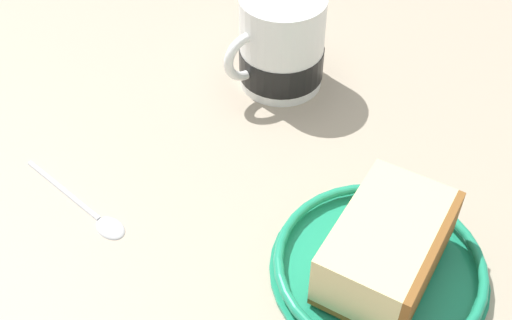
{
  "coord_description": "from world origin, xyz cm",
  "views": [
    {
      "loc": [
        -35.95,
        5.55,
        43.02
      ],
      "look_at": [
        3.89,
        6.99,
        3.0
      ],
      "focal_mm": 45.93,
      "sensor_mm": 36.0,
      "label": 1
    }
  ],
  "objects_px": {
    "cake_slice": "(387,247)",
    "teaspoon": "(93,212)",
    "small_plate": "(379,267)",
    "tea_mug": "(281,46)"
  },
  "relations": [
    {
      "from": "teaspoon",
      "to": "tea_mug",
      "type": "bearing_deg",
      "value": -39.79
    },
    {
      "from": "small_plate",
      "to": "cake_slice",
      "type": "height_order",
      "value": "cake_slice"
    },
    {
      "from": "small_plate",
      "to": "teaspoon",
      "type": "distance_m",
      "value": 0.24
    },
    {
      "from": "small_plate",
      "to": "teaspoon",
      "type": "relative_size",
      "value": 1.58
    },
    {
      "from": "small_plate",
      "to": "teaspoon",
      "type": "xyz_separation_m",
      "value": [
        0.05,
        0.24,
        -0.0
      ]
    },
    {
      "from": "cake_slice",
      "to": "small_plate",
      "type": "bearing_deg",
      "value": 61.72
    },
    {
      "from": "teaspoon",
      "to": "cake_slice",
      "type": "bearing_deg",
      "value": -102.3
    },
    {
      "from": "cake_slice",
      "to": "teaspoon",
      "type": "relative_size",
      "value": 1.26
    },
    {
      "from": "small_plate",
      "to": "teaspoon",
      "type": "height_order",
      "value": "small_plate"
    },
    {
      "from": "cake_slice",
      "to": "teaspoon",
      "type": "bearing_deg",
      "value": 77.7
    }
  ]
}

